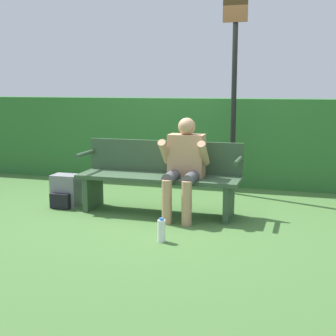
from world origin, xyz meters
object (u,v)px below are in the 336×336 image
object	(u,v)px
backpack	(65,191)
signpost	(234,84)
person_seated	(184,163)
water_bottle	(161,231)
park_bench	(160,176)

from	to	relation	value
backpack	signpost	world-z (taller)	signpost
person_seated	signpost	xyz separation A→B (m)	(0.33, 1.33, 0.88)
backpack	signpost	distance (m)	2.62
backpack	water_bottle	xyz separation A→B (m)	(1.54, -0.94, -0.08)
park_bench	signpost	size ratio (longest dim) A/B	0.72
person_seated	park_bench	bearing A→B (deg)	160.26
signpost	backpack	bearing A→B (deg)	-145.39
backpack	signpost	bearing A→B (deg)	34.61
backpack	water_bottle	distance (m)	1.81
person_seated	backpack	bearing A→B (deg)	178.39
park_bench	signpost	world-z (taller)	signpost
person_seated	water_bottle	distance (m)	1.04
water_bottle	park_bench	bearing A→B (deg)	108.47
person_seated	signpost	bearing A→B (deg)	75.85
person_seated	backpack	size ratio (longest dim) A/B	2.84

